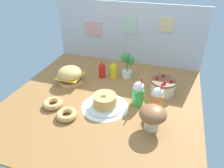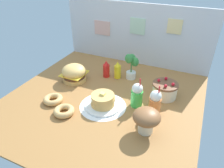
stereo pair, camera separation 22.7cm
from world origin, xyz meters
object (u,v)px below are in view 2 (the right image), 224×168
Objects in this scene: burger at (74,73)px; mushroom_stool at (146,119)px; ketchup_bottle at (106,69)px; cream_soda_cup at (137,95)px; orange_float_cup at (155,103)px; donut_chocolate at (64,111)px; pancake_stack at (103,101)px; mustard_bottle at (118,70)px; layer_cake at (165,90)px; donut_pink_glaze at (53,99)px; potted_plant at (132,65)px.

mushroom_stool is (1.09, -0.51, 0.04)m from burger.
burger is 0.42m from ketchup_bottle.
orange_float_cup is at bearing -14.19° from cream_soda_cup.
orange_float_cup is 0.91m from donut_chocolate.
cream_soda_cup reaches higher than ketchup_bottle.
mustard_bottle reaches higher than pancake_stack.
ketchup_bottle is at bearing 169.83° from layer_cake.
ketchup_bottle is at bearing 69.05° from donut_pink_glaze.
orange_float_cup reaches higher than burger.
potted_plant reaches higher than orange_float_cup.
potted_plant reaches higher than pancake_stack.
pancake_stack is at bearing -168.25° from orange_float_cup.
orange_float_cup is at bearing -94.80° from layer_cake.
donut_pink_glaze and donut_chocolate have the same top height.
ketchup_bottle is 0.67× the size of orange_float_cup.
donut_chocolate is at bearing -94.01° from ketchup_bottle.
burger is 0.50m from donut_pink_glaze.
potted_plant is at bearing 153.82° from layer_cake.
donut_pink_glaze is (0.04, -0.49, -0.07)m from burger.
layer_cake is 1.25× the size of ketchup_bottle.
burger is at bearing -142.14° from ketchup_bottle.
orange_float_cup reaches higher than layer_cake.
orange_float_cup is 0.28m from mushroom_stool.
pancake_stack is 1.36× the size of layer_cake.
pancake_stack is 1.70× the size of mustard_bottle.
burger is 1.13m from layer_cake.
ketchup_bottle is at bearing -162.90° from potted_plant.
donut_chocolate is at bearing -66.22° from burger.
ketchup_bottle is at bearing 112.46° from pancake_stack.
donut_pink_glaze is 1.00× the size of donut_chocolate.
cream_soda_cup reaches higher than mustard_bottle.
mustard_bottle is 0.63m from cream_soda_cup.
pancake_stack is 0.70m from potted_plant.
mustard_bottle reaches higher than donut_chocolate.
cream_soda_cup is 0.76m from donut_chocolate.
orange_float_cup is 1.09m from donut_pink_glaze.
mushroom_stool reaches higher than ketchup_bottle.
orange_float_cup reaches higher than donut_pink_glaze.
mustard_bottle reaches higher than burger.
ketchup_bottle and mustard_bottle have the same top height.
layer_cake reaches higher than donut_chocolate.
donut_chocolate is at bearing -111.12° from potted_plant.
mushroom_stool is (0.82, 0.10, 0.11)m from donut_chocolate.
mushroom_stool is at bearing -25.05° from burger.
burger is 1.43× the size of donut_pink_glaze.
donut_pink_glaze is at bearing 152.61° from donut_chocolate.
donut_pink_glaze is at bearing -150.76° from layer_cake.
layer_cake is at bearing 5.75° from burger.
burger is at bearing -174.25° from layer_cake.
donut_pink_glaze is 1.04m from potted_plant.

